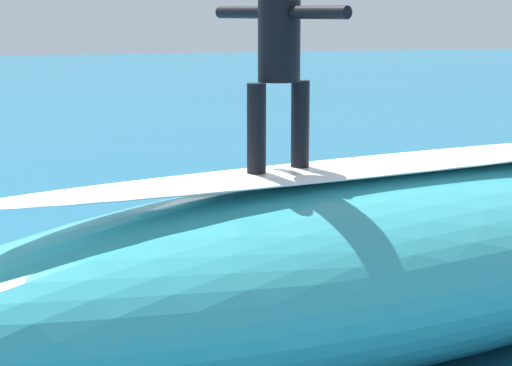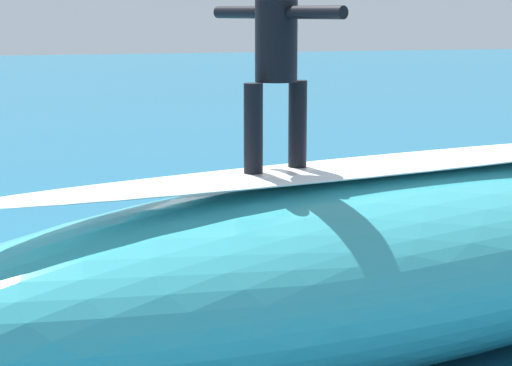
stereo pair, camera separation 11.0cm
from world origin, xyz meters
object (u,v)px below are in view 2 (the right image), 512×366
surfer_riding (276,56)px  surfer_paddling (253,241)px  surfboard_paddling (243,253)px  surfboard_riding (276,175)px

surfer_riding → surfer_paddling: (-1.01, -3.99, -2.52)m
surfer_riding → surfboard_paddling: (-0.91, -4.07, -2.69)m
surfboard_riding → surfer_paddling: 4.40m
surfer_paddling → surfboard_paddling: bearing=0.0°
surfboard_riding → surfer_riding: (-0.00, 0.00, 0.97)m
surfboard_riding → surfer_riding: size_ratio=1.27×
surfer_riding → surfboard_paddling: 4.96m
surfboard_riding → surfboard_paddling: bearing=-125.7°
surfboard_riding → surfboard_paddling: 4.51m
surfboard_paddling → surfer_paddling: size_ratio=1.45×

